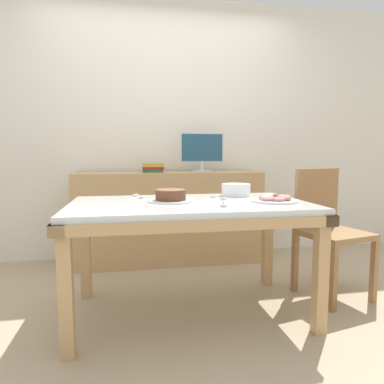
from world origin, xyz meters
TOP-DOWN VIEW (x-y plane):
  - ground_plane at (0.00, 0.00)m, footprint 12.00×12.00m
  - wall_back at (0.00, 1.43)m, footprint 8.00×0.10m
  - dining_table at (0.00, 0.00)m, footprint 1.53×0.90m
  - chair at (1.07, 0.15)m, footprint 0.50×0.50m
  - sideboard at (0.00, 1.13)m, footprint 1.77×0.44m
  - computer_monitor at (0.32, 1.13)m, footprint 0.42×0.20m
  - book_stack at (-0.15, 1.13)m, footprint 0.21×0.17m
  - cake_chocolate_round at (-0.12, 0.03)m, footprint 0.29×0.29m
  - pastry_platter at (0.55, -0.08)m, footprint 0.30×0.30m
  - plate_stack at (0.39, 0.26)m, footprint 0.21×0.21m
  - tealight_near_front at (-0.33, 0.36)m, footprint 0.04×0.04m
  - tealight_near_cakes at (0.16, -0.24)m, footprint 0.04×0.04m
  - tealight_left_edge at (-0.30, 0.23)m, footprint 0.04×0.04m
  - tealight_centre at (0.21, 0.20)m, footprint 0.04×0.04m
  - tealight_right_edge at (0.24, 0.06)m, footprint 0.04×0.04m

SIDE VIEW (x-z plane):
  - ground_plane at x=0.00m, z-range 0.00..0.00m
  - sideboard at x=0.00m, z-range 0.00..0.88m
  - chair at x=1.07m, z-range 0.05..0.99m
  - dining_table at x=0.00m, z-range 0.28..1.02m
  - tealight_near_front at x=-0.33m, z-range 0.73..0.77m
  - tealight_near_cakes at x=0.16m, z-range 0.73..0.77m
  - tealight_left_edge at x=-0.30m, z-range 0.73..0.77m
  - tealight_centre at x=0.21m, z-range 0.73..0.77m
  - tealight_right_edge at x=0.24m, z-range 0.73..0.77m
  - pastry_platter at x=0.55m, z-range 0.74..0.78m
  - cake_chocolate_round at x=-0.12m, z-range 0.74..0.82m
  - plate_stack at x=0.39m, z-range 0.74..0.83m
  - book_stack at x=-0.15m, z-range 0.88..0.97m
  - computer_monitor at x=0.32m, z-range 0.88..1.26m
  - wall_back at x=0.00m, z-range 0.00..2.60m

